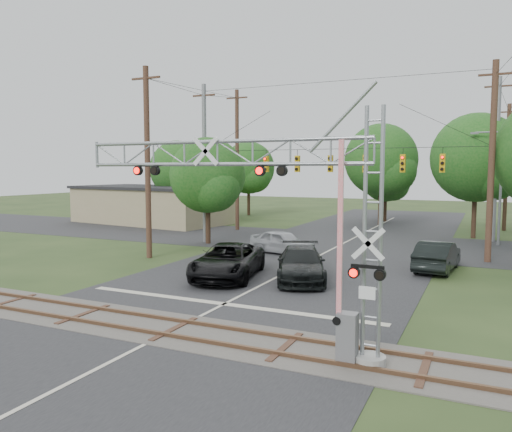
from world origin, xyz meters
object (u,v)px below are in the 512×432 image
at_px(sedan_silver, 282,242).
at_px(streetlight, 498,181).
at_px(traffic_signal_span, 344,164).
at_px(crossing_gantry, 271,206).
at_px(car_dark, 301,264).
at_px(pickup_black, 228,261).
at_px(commercial_building, 152,204).

distance_m(sedan_silver, streetlight, 16.22).
relative_size(traffic_signal_span, streetlight, 2.37).
bearing_deg(crossing_gantry, car_dark, 104.41).
bearing_deg(streetlight, traffic_signal_span, -141.07).
height_order(pickup_black, sedan_silver, pickup_black).
distance_m(car_dark, commercial_building, 29.22).
height_order(crossing_gantry, car_dark, crossing_gantry).
distance_m(sedan_silver, commercial_building, 22.31).
relative_size(crossing_gantry, sedan_silver, 2.26).
distance_m(traffic_signal_span, car_dark, 10.31).
height_order(crossing_gantry, pickup_black, crossing_gantry).
xyz_separation_m(crossing_gantry, car_dark, (-2.40, 9.33, -3.53)).
bearing_deg(pickup_black, crossing_gantry, -67.70).
bearing_deg(pickup_black, car_dark, 3.14).
distance_m(traffic_signal_span, sedan_silver, 6.42).
bearing_deg(commercial_building, traffic_signal_span, -15.28).
xyz_separation_m(traffic_signal_span, car_dark, (0.39, -9.03, -4.95)).
relative_size(crossing_gantry, car_dark, 1.80).
relative_size(crossing_gantry, traffic_signal_span, 0.52).
distance_m(crossing_gantry, commercial_building, 37.48).
xyz_separation_m(crossing_gantry, pickup_black, (-5.89, 8.32, -3.49)).
relative_size(sedan_silver, streetlight, 0.54).
relative_size(crossing_gantry, pickup_black, 1.65).
relative_size(pickup_black, car_dark, 1.09).
bearing_deg(car_dark, commercial_building, 119.80).
height_order(commercial_building, streetlight, streetlight).
relative_size(car_dark, commercial_building, 0.33).
relative_size(car_dark, sedan_silver, 1.25).
distance_m(traffic_signal_span, streetlight, 11.80).
relative_size(traffic_signal_span, car_dark, 3.49).
bearing_deg(car_dark, pickup_black, 175.26).
xyz_separation_m(crossing_gantry, commercial_building, (-24.99, 27.83, -2.47)).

